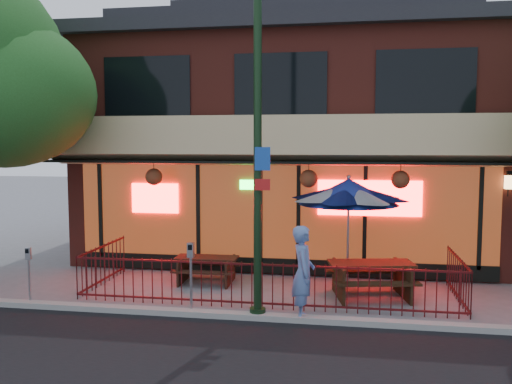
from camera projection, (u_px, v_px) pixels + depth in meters
ground at (261, 312)px, 11.26m from camera, size 80.00×80.00×0.00m
curb at (257, 316)px, 10.77m from camera, size 80.00×0.25×0.12m
restaurant_building at (294, 124)px, 17.86m from camera, size 12.96×9.49×8.05m
patio_fence at (264, 276)px, 11.70m from camera, size 8.44×2.62×1.00m
street_light at (258, 161)px, 10.58m from camera, size 0.43×0.32×7.00m
picnic_table_left at (207, 266)px, 13.55m from camera, size 1.56×1.21×0.66m
picnic_table_right at (371, 274)px, 12.27m from camera, size 2.13×1.78×0.81m
patio_umbrella at (349, 192)px, 13.02m from camera, size 2.39×2.39×2.73m
pedestrian at (303, 273)px, 10.68m from camera, size 0.53×0.74×1.89m
parking_meter_near at (191, 266)px, 11.00m from camera, size 0.13×0.12×1.49m
parking_meter_far at (29, 266)px, 11.61m from camera, size 0.14×0.13×1.28m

